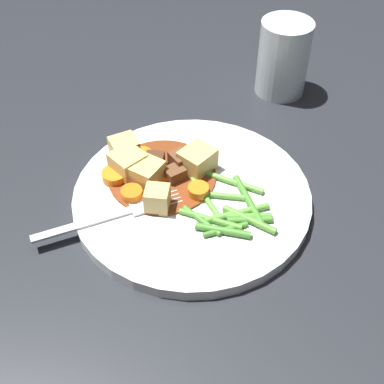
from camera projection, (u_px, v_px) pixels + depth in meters
The scene contains 30 objects.
ground_plane at pixel (192, 201), 0.63m from camera, with size 3.00×3.00×0.00m, color #26282D.
dinner_plate at pixel (192, 196), 0.62m from camera, with size 0.28×0.28×0.02m, color white.
stew_sauce at pixel (161, 176), 0.63m from camera, with size 0.13×0.13×0.00m, color brown.
carrot_slice_0 at pixel (115, 176), 0.63m from camera, with size 0.03×0.03×0.01m, color orange.
carrot_slice_1 at pixel (163, 176), 0.63m from camera, with size 0.02×0.02×0.01m, color orange.
carrot_slice_2 at pixel (132, 194), 0.60m from camera, with size 0.03×0.03×0.01m, color orange.
carrot_slice_3 at pixel (142, 155), 0.65m from camera, with size 0.02×0.02×0.01m, color orange.
carrot_slice_4 at pixel (196, 193), 0.60m from camera, with size 0.02×0.02×0.01m, color orange.
potato_chunk_0 at pixel (147, 173), 0.62m from camera, with size 0.03×0.04×0.03m, color #DBBC6B.
potato_chunk_1 at pixel (124, 149), 0.65m from camera, with size 0.03×0.03×0.03m, color #DBBC6B.
potato_chunk_2 at pixel (197, 160), 0.63m from camera, with size 0.04×0.04×0.03m, color #DBBC6B.
potato_chunk_3 at pixel (128, 164), 0.63m from camera, with size 0.04×0.04×0.03m, color #DBBC6B.
potato_chunk_4 at pixel (157, 199), 0.59m from camera, with size 0.03×0.03×0.03m, color #DBBC6B.
meat_chunk_0 at pixel (180, 161), 0.64m from camera, with size 0.02×0.02×0.02m, color brown.
meat_chunk_1 at pixel (155, 162), 0.64m from camera, with size 0.02×0.02×0.02m, color #4C2B19.
meat_chunk_2 at pixel (175, 174), 0.62m from camera, with size 0.02×0.02×0.02m, color brown.
green_bean_0 at pixel (210, 219), 0.58m from camera, with size 0.01×0.01×0.07m, color #599E38.
green_bean_1 at pixel (248, 222), 0.58m from camera, with size 0.01×0.01×0.05m, color #4C8E33.
green_bean_2 at pixel (203, 199), 0.60m from camera, with size 0.01×0.01×0.07m, color #66AD42.
green_bean_3 at pixel (221, 196), 0.61m from camera, with size 0.01×0.01×0.07m, color #66AD42.
green_bean_4 at pixel (226, 230), 0.57m from camera, with size 0.01×0.01×0.05m, color #4C8E33.
green_bean_5 at pixel (242, 217), 0.58m from camera, with size 0.01×0.01×0.07m, color #599E38.
green_bean_6 at pixel (232, 182), 0.62m from camera, with size 0.01×0.01×0.08m, color #66AD42.
green_bean_7 at pixel (236, 214), 0.58m from camera, with size 0.01×0.01×0.08m, color #66AD42.
green_bean_8 at pixel (248, 222), 0.58m from camera, with size 0.01×0.01×0.07m, color #599E38.
green_bean_9 at pixel (202, 221), 0.58m from camera, with size 0.01×0.01×0.06m, color #4C8E33.
green_bean_10 at pixel (248, 200), 0.60m from camera, with size 0.01×0.01×0.08m, color #4C8E33.
green_bean_11 at pixel (223, 231), 0.57m from camera, with size 0.01×0.01×0.06m, color #4C8E33.
fork at pixel (113, 215), 0.59m from camera, with size 0.10×0.16×0.00m.
water_glass at pixel (283, 58), 0.75m from camera, with size 0.07×0.07×0.11m, color silver.
Camera 1 is at (-0.26, 0.35, 0.45)m, focal length 48.14 mm.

